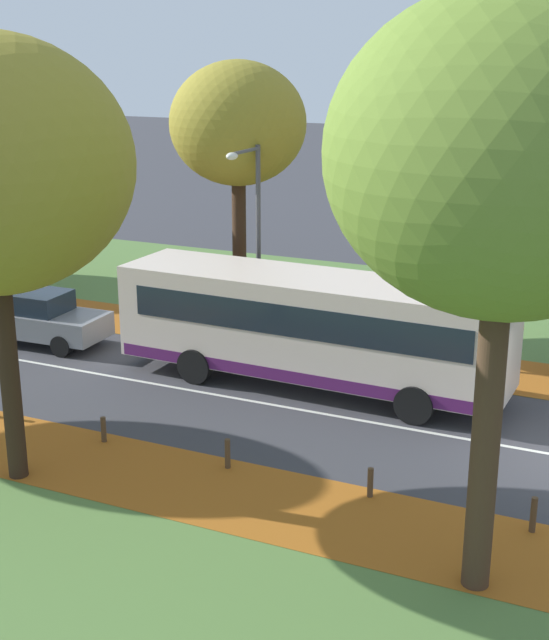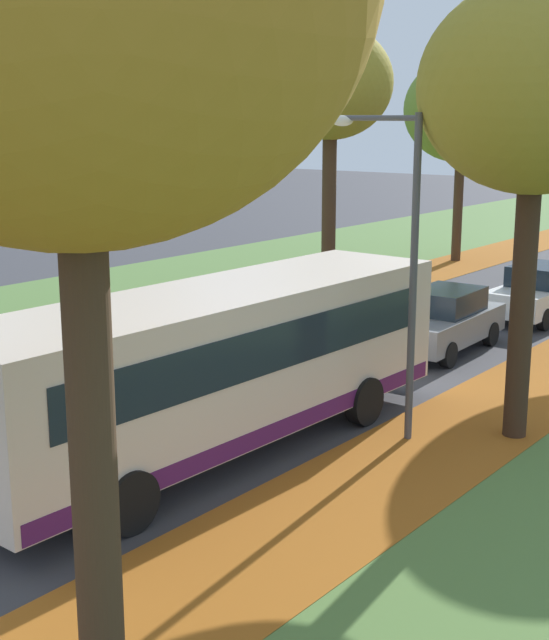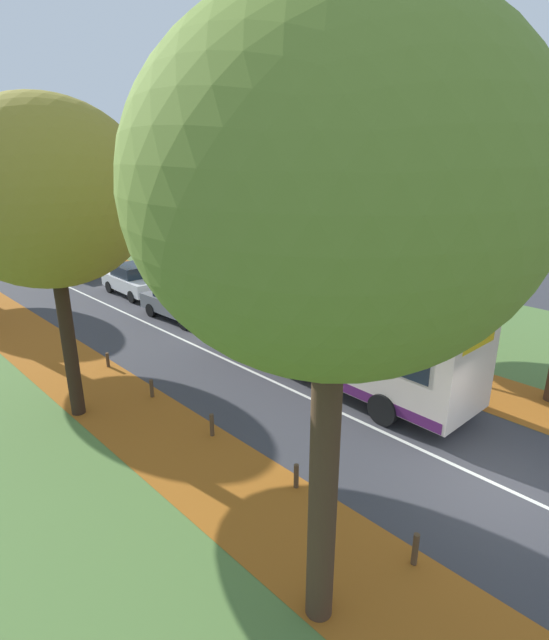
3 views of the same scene
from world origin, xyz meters
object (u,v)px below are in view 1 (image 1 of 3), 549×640
at_px(bollard_second, 533,515).
at_px(streetlamp_right, 253,226).
at_px(tree_left_nearest, 507,156).
at_px(bus, 312,325).
at_px(bollard_fourth, 228,454).
at_px(bollard_third, 370,483).
at_px(tree_right_near, 238,125).
at_px(bollard_fifth, 104,430).
at_px(car_grey_lead, 38,318).

bearing_deg(bollard_second, streetlamp_right, 52.01).
bearing_deg(tree_left_nearest, bus, 39.25).
bearing_deg(bollard_fourth, tree_left_nearest, -109.89).
bearing_deg(bollard_third, tree_right_near, 39.55).
xyz_separation_m(bollard_second, bollard_fifth, (-0.04, 9.55, -0.05)).
relative_size(tree_right_near, car_grey_lead, 1.95).
bearing_deg(tree_left_nearest, tree_right_near, 41.94).
relative_size(bollard_second, bus, 0.07).
distance_m(tree_right_near, streetlamp_right, 3.50).
bearing_deg(bollard_third, bus, 33.30).
distance_m(tree_left_nearest, tree_right_near, 15.07).
relative_size(tree_right_near, bus, 0.79).
relative_size(tree_left_nearest, bollard_second, 13.46).
bearing_deg(streetlamp_right, tree_left_nearest, -137.19).
height_order(tree_right_near, bollard_third, tree_right_near).
relative_size(bollard_third, car_grey_lead, 0.15).
bearing_deg(bollard_third, bollard_second, -90.52).
height_order(bollard_second, bollard_third, bollard_second).
height_order(tree_right_near, bollard_second, tree_right_near).
xyz_separation_m(tree_right_near, streetlamp_right, (-1.84, -1.39, -2.64)).
height_order(tree_left_nearest, bus, tree_left_nearest).
relative_size(tree_right_near, bollard_fifth, 13.66).
bearing_deg(tree_left_nearest, bollard_second, -15.69).
bearing_deg(bollard_third, bollard_fourth, 91.12).
height_order(bollard_third, bollard_fourth, bollard_fourth).
bearing_deg(tree_right_near, car_grey_lead, 130.00).
xyz_separation_m(tree_left_nearest, bollard_fourth, (2.09, 5.77, -6.80)).
distance_m(bollard_fifth, streetlamp_right, 8.04).
bearing_deg(streetlamp_right, car_grey_lead, 109.42).
height_order(bollard_fifth, streetlamp_right, streetlamp_right).
distance_m(tree_left_nearest, bollard_third, 7.61).
relative_size(tree_left_nearest, bollard_third, 15.27).
height_order(tree_right_near, bollard_fifth, tree_right_near).
distance_m(bollard_third, bollard_fifth, 6.36).
height_order(bollard_third, bus, bus).
bearing_deg(streetlamp_right, bollard_second, -127.99).
height_order(tree_left_nearest, streetlamp_right, tree_left_nearest).
height_order(tree_right_near, streetlamp_right, tree_right_near).
xyz_separation_m(bollard_fourth, bus, (5.24, 0.22, 1.36)).
bearing_deg(tree_left_nearest, bollard_third, 50.27).
xyz_separation_m(bollard_fourth, car_grey_lead, (5.09, 9.08, 0.47)).
bearing_deg(bollard_second, bollard_fifth, 90.21).
distance_m(tree_right_near, bollard_fourth, 11.74).
bearing_deg(bollard_fifth, bollard_fourth, -89.97).
distance_m(tree_left_nearest, bollard_second, 7.13).
height_order(bus, car_grey_lead, bus).
height_order(tree_right_near, car_grey_lead, tree_right_near).
height_order(bollard_third, streetlamp_right, streetlamp_right).
xyz_separation_m(bollard_second, bus, (5.21, 6.59, 1.35)).
relative_size(bollard_third, bollard_fifth, 1.03).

